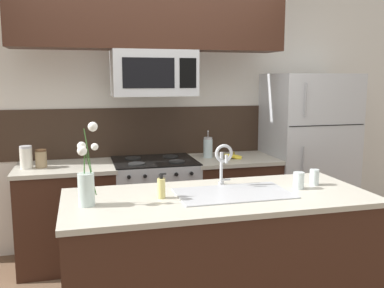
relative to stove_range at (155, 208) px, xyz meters
The scene contains 19 objects.
rear_partition 0.97m from the stove_range, 51.72° to the left, with size 5.20×0.10×2.60m, color silver.
splash_band 0.76m from the stove_range, 90.00° to the left, with size 3.22×0.01×0.48m, color #332319.
back_counter_left 0.80m from the stove_range, behind, with size 0.86×0.65×0.91m.
back_counter_right 0.78m from the stove_range, ahead, with size 0.83×0.65×0.91m.
stove_range is the anchor object (origin of this frame).
microwave 1.26m from the stove_range, 89.84° to the right, with size 0.74×0.40×0.40m.
upper_cabinet_band 1.76m from the stove_range, 110.24° to the right, with size 2.39×0.34×0.60m, color #381E14.
refrigerator 1.63m from the stove_range, ahead, with size 0.82×0.74×1.72m.
storage_jar_tall 1.24m from the stove_range, behind, with size 0.10×0.10×0.20m.
storage_jar_medium 1.12m from the stove_range, behind, with size 0.10×0.10×0.16m.
banana_bunch 0.90m from the stove_range, ahead, with size 0.19×0.12×0.08m.
french_press 0.77m from the stove_range, ahead, with size 0.09×0.09×0.27m.
island_counter 1.27m from the stove_range, 80.03° to the right, with size 2.04×0.87×0.91m.
kitchen_sink 1.35m from the stove_range, 75.59° to the right, with size 0.76×0.44×0.16m.
sink_faucet 1.26m from the stove_range, 72.68° to the right, with size 0.14×0.14×0.31m.
dish_soap_bottle 1.34m from the stove_range, 97.65° to the right, with size 0.06×0.05×0.16m.
drinking_glass 1.57m from the stove_range, 56.98° to the right, with size 0.08×0.08×0.12m.
spare_glass 1.60m from the stove_range, 50.45° to the right, with size 0.07×0.07×0.11m.
flower_vase 1.54m from the stove_range, 116.41° to the right, with size 0.13×0.14×0.50m.
Camera 1 is at (-0.66, -2.96, 1.68)m, focal length 40.00 mm.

